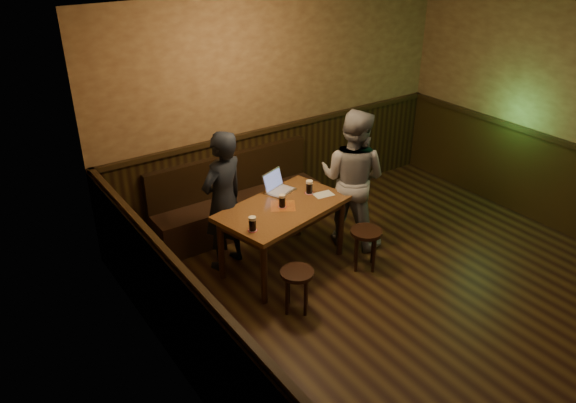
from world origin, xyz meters
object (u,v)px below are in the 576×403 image
at_px(stool_left, 297,279).
at_px(pint_mid, 282,201).
at_px(pint_right, 309,187).
at_px(laptop, 277,186).
at_px(pub_table, 283,214).
at_px(stool_right, 366,238).
at_px(pint_left, 252,224).
at_px(bench, 237,206).
at_px(person_suit, 223,201).
at_px(person_grey, 352,179).

height_order(stool_left, pint_mid, pint_mid).
bearing_deg(pint_right, laptop, 136.61).
xyz_separation_m(stool_left, pint_mid, (0.31, 0.72, 0.47)).
xyz_separation_m(stool_left, pint_right, (0.75, 0.83, 0.47)).
xyz_separation_m(pub_table, stool_right, (0.73, -0.55, -0.28)).
bearing_deg(pub_table, laptop, 52.93).
distance_m(stool_right, pint_left, 1.38).
bearing_deg(pint_left, bench, 67.21).
bearing_deg(person_suit, laptop, 157.72).
bearing_deg(pint_left, stool_left, -66.40).
bearing_deg(bench, person_suit, -129.06).
xyz_separation_m(pint_mid, person_grey, (0.99, 0.01, -0.00)).
distance_m(pint_right, laptop, 0.37).
bearing_deg(pint_left, pub_table, 25.72).
bearing_deg(person_suit, stool_right, 125.26).
relative_size(pint_left, laptop, 0.39).
relative_size(bench, person_suit, 1.38).
height_order(stool_right, pint_left, pint_left).
height_order(pub_table, pint_mid, pint_mid).
bearing_deg(bench, stool_right, -64.99).
xyz_separation_m(stool_right, person_grey, (0.23, 0.54, 0.45)).
distance_m(bench, pint_mid, 1.16).
distance_m(stool_left, person_grey, 1.56).
bearing_deg(pint_mid, pub_table, 36.94).
height_order(person_suit, person_grey, person_grey).
xyz_separation_m(person_suit, person_grey, (1.48, -0.40, 0.03)).
relative_size(pub_table, stool_left, 3.42).
height_order(bench, person_grey, person_grey).
xyz_separation_m(stool_right, pint_left, (-1.27, 0.29, 0.46)).
relative_size(stool_right, pint_mid, 3.22).
xyz_separation_m(bench, pint_left, (-0.54, -1.29, 0.52)).
bearing_deg(bench, person_grey, -46.90).
relative_size(pub_table, pint_mid, 10.59).
xyz_separation_m(bench, person_suit, (-0.51, -0.63, 0.49)).
relative_size(pint_right, person_grey, 0.09).
distance_m(laptop, person_suit, 0.67).
height_order(bench, person_suit, person_suit).
bearing_deg(person_suit, stool_left, 81.37).
bearing_deg(pint_left, person_grey, 9.51).
bearing_deg(laptop, pint_mid, -136.63).
xyz_separation_m(stool_right, pint_right, (-0.32, 0.64, 0.46)).
xyz_separation_m(bench, person_grey, (0.97, -1.03, 0.52)).
height_order(pint_mid, pint_right, pint_right).
distance_m(stool_right, person_suit, 1.62).
height_order(pint_right, person_suit, person_suit).
bearing_deg(person_grey, laptop, 39.06).
height_order(pint_left, pint_right, pint_right).
bearing_deg(laptop, pint_left, -159.89).
distance_m(stool_left, person_suit, 1.22).
relative_size(pub_table, laptop, 4.00).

